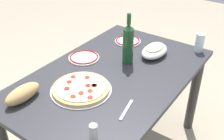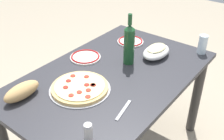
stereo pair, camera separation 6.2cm
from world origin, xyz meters
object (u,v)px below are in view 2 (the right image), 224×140
baked_pasta_dish (156,51)px  wine_bottle (130,44)px  dining_table (112,89)px  water_glass (203,44)px  side_plate_near (130,41)px  side_plate_far (85,57)px  bread_loaf (22,91)px  spice_shaker (88,132)px  pepperoni_pizza (80,88)px

baked_pasta_dish → wine_bottle: size_ratio=0.72×
dining_table → water_glass: 0.71m
side_plate_near → side_plate_far: size_ratio=0.94×
dining_table → wine_bottle: (0.18, -0.00, 0.25)m
baked_pasta_dish → side_plate_far: (-0.31, 0.37, -0.03)m
side_plate_near → dining_table: bearing=-159.7°
dining_table → bread_loaf: bearing=153.4°
baked_pasta_dish → bread_loaf: bread_loaf is taller
baked_pasta_dish → bread_loaf: size_ratio=1.11×
spice_shaker → side_plate_far: bearing=43.5°
pepperoni_pizza → water_glass: bearing=-23.8°
water_glass → side_plate_far: (-0.55, 0.59, -0.06)m
water_glass → side_plate_far: bearing=132.8°
pepperoni_pizza → bread_loaf: bread_loaf is taller
baked_pasta_dish → spice_shaker: size_ratio=2.76×
dining_table → wine_bottle: bearing=-1.3°
water_glass → bread_loaf: bearing=152.3°
dining_table → bread_loaf: 0.56m
bread_loaf → spice_shaker: size_ratio=2.48×
dining_table → water_glass: (0.60, -0.33, 0.18)m
side_plate_far → bread_loaf: bread_loaf is taller
baked_pasta_dish → side_plate_near: (0.07, 0.26, -0.03)m
pepperoni_pizza → bread_loaf: (-0.24, 0.20, 0.03)m
baked_pasta_dish → wine_bottle: bearing=152.4°
dining_table → wine_bottle: 0.31m
wine_bottle → side_plate_near: 0.33m
baked_pasta_dish → wine_bottle: (-0.18, 0.10, 0.10)m
bread_loaf → spice_shaker: bearing=-91.2°
baked_pasta_dish → water_glass: size_ratio=1.80×
pepperoni_pizza → water_glass: size_ratio=2.61×
wine_bottle → baked_pasta_dish: bearing=-27.6°
pepperoni_pizza → side_plate_near: (0.67, 0.12, -0.01)m
water_glass → spice_shaker: 1.09m
wine_bottle → spice_shaker: (-0.67, -0.24, -0.10)m
wine_bottle → side_plate_far: bearing=115.2°
side_plate_near → side_plate_far: 0.40m
bread_loaf → side_plate_near: bearing=-5.0°
baked_pasta_dish → water_glass: 0.33m
side_plate_far → baked_pasta_dish: bearing=-49.6°
dining_table → wine_bottle: size_ratio=3.95×
side_plate_near → side_plate_far: bearing=164.7°
side_plate_far → spice_shaker: 0.75m
baked_pasta_dish → spice_shaker: 0.86m
baked_pasta_dish → water_glass: bearing=-43.5°
dining_table → pepperoni_pizza: size_ratio=3.82×
dining_table → pepperoni_pizza: pepperoni_pizza is taller
dining_table → bread_loaf: bread_loaf is taller
wine_bottle → bread_loaf: bearing=159.6°
baked_pasta_dish → dining_table: bearing=164.5°
side_plate_far → pepperoni_pizza: bearing=-142.4°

